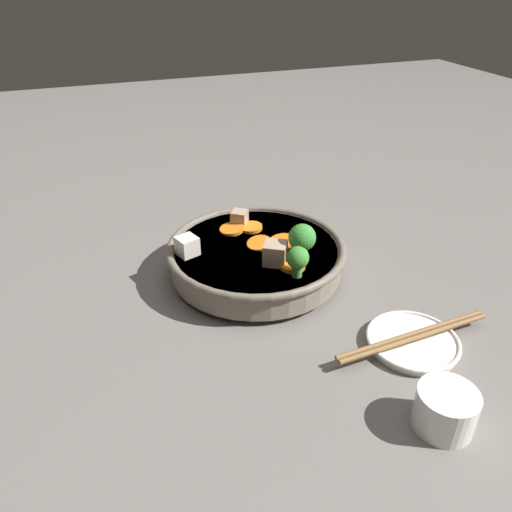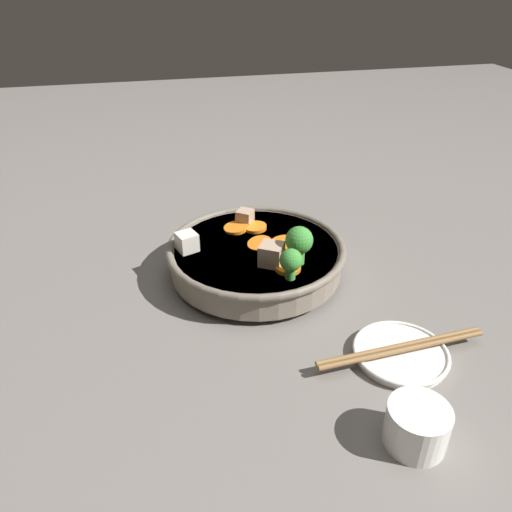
{
  "view_description": "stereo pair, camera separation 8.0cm",
  "coord_description": "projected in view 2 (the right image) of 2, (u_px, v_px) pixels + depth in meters",
  "views": [
    {
      "loc": [
        0.23,
        0.64,
        0.45
      ],
      "look_at": [
        0.0,
        0.0,
        0.03
      ],
      "focal_mm": 35.0,
      "sensor_mm": 36.0,
      "label": 1
    },
    {
      "loc": [
        0.15,
        0.66,
        0.45
      ],
      "look_at": [
        0.0,
        0.0,
        0.03
      ],
      "focal_mm": 35.0,
      "sensor_mm": 36.0,
      "label": 2
    }
  ],
  "objects": [
    {
      "name": "tea_cup",
      "position": [
        417.0,
        426.0,
        0.52
      ],
      "size": [
        0.07,
        0.07,
        0.05
      ],
      "color": "white",
      "rests_on": "ground_plane"
    },
    {
      "name": "side_saucer",
      "position": [
        401.0,
        353.0,
        0.64
      ],
      "size": [
        0.12,
        0.12,
        0.01
      ],
      "color": "white",
      "rests_on": "ground_plane"
    },
    {
      "name": "chopsticks_pair",
      "position": [
        402.0,
        348.0,
        0.64
      ],
      "size": [
        0.23,
        0.03,
        0.01
      ],
      "color": "olive",
      "rests_on": "side_saucer"
    },
    {
      "name": "ground_plane",
      "position": [
        256.0,
        274.0,
        0.81
      ],
      "size": [
        3.0,
        3.0,
        0.0
      ],
      "primitive_type": "plane",
      "color": "slate"
    },
    {
      "name": "stirfry_bowl",
      "position": [
        257.0,
        255.0,
        0.79
      ],
      "size": [
        0.28,
        0.28,
        0.11
      ],
      "color": "slate",
      "rests_on": "ground_plane"
    }
  ]
}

